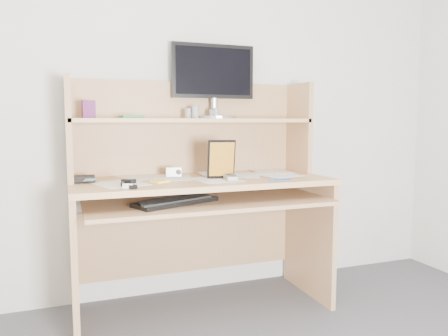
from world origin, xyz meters
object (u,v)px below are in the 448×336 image
object	(u,v)px
desk	(198,186)
game_case	(221,159)
keyboard	(176,201)
monitor	(213,79)
tv_remote	(229,177)

from	to	relation	value
desk	game_case	world-z (taller)	desk
keyboard	monitor	bearing A→B (deg)	27.08
tv_remote	monitor	distance (m)	0.64
keyboard	tv_remote	size ratio (longest dim) A/B	2.38
keyboard	game_case	size ratio (longest dim) A/B	2.21
desk	keyboard	bearing A→B (deg)	-127.53
game_case	monitor	size ratio (longest dim) A/B	0.41
desk	monitor	size ratio (longest dim) A/B	2.73
tv_remote	monitor	xyz separation A→B (m)	(0.02, 0.33, 0.55)
tv_remote	game_case	distance (m)	0.10
keyboard	monitor	xyz separation A→B (m)	(0.34, 0.41, 0.65)
game_case	desk	bearing A→B (deg)	128.08
monitor	desk	bearing A→B (deg)	-133.64
keyboard	monitor	world-z (taller)	monitor
keyboard	tv_remote	bearing A→B (deg)	-8.88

